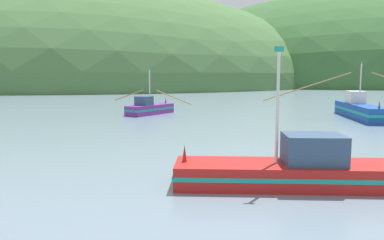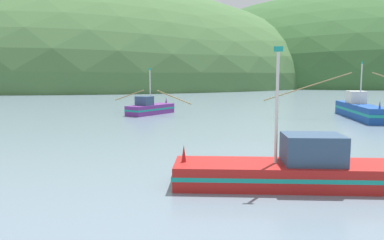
% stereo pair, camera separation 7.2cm
% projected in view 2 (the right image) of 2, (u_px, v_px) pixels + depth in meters
% --- Properties ---
extents(hill_mid_right, '(119.63, 95.70, 37.32)m').
position_uv_depth(hill_mid_right, '(16.00, 85.00, 155.74)').
color(hill_mid_right, '#386633').
rests_on(hill_mid_right, ground).
extents(hill_far_right, '(207.84, 166.27, 83.48)m').
position_uv_depth(hill_far_right, '(357.00, 83.00, 188.34)').
color(hill_far_right, '#386633').
rests_on(hill_far_right, ground).
extents(hill_far_left, '(183.09, 146.47, 73.37)m').
position_uv_depth(hill_far_left, '(102.00, 85.00, 154.08)').
color(hill_far_left, '#47703D').
rests_on(hill_far_left, ground).
extents(fishing_boat_red, '(9.34, 5.03, 5.50)m').
position_uv_depth(fishing_boat_red, '(291.00, 170.00, 15.05)').
color(fishing_boat_red, red).
rests_on(fishing_boat_red, ground).
extents(fishing_boat_blue, '(18.02, 11.19, 5.71)m').
position_uv_depth(fishing_boat_blue, '(360.00, 110.00, 38.46)').
color(fishing_boat_blue, '#19479E').
rests_on(fishing_boat_blue, ground).
extents(fishing_boat_purple, '(7.27, 8.47, 5.11)m').
position_uv_depth(fishing_boat_purple, '(150.00, 108.00, 42.26)').
color(fishing_boat_purple, '#6B2D84').
rests_on(fishing_boat_purple, ground).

